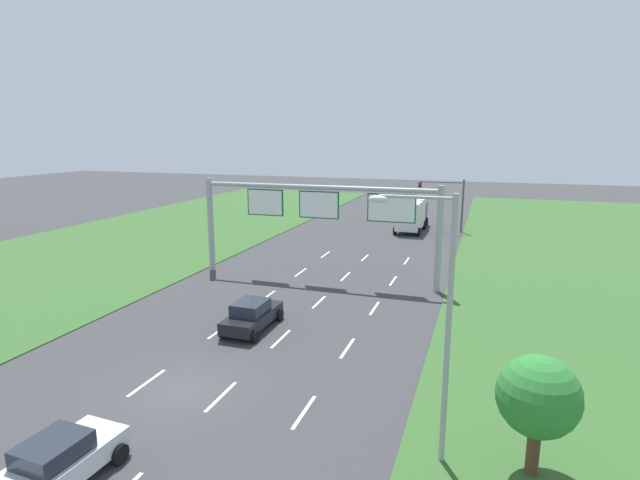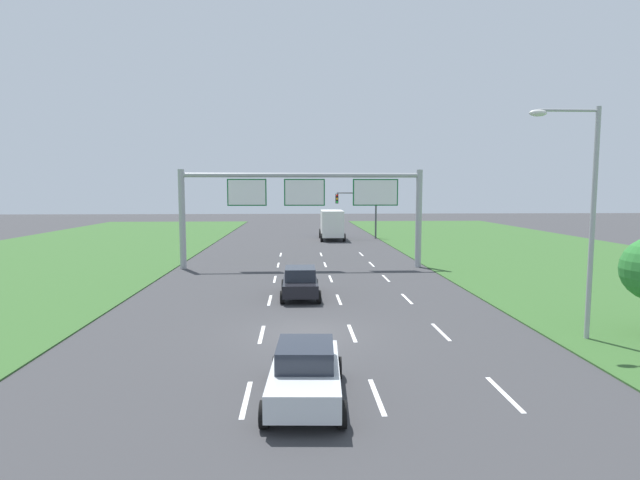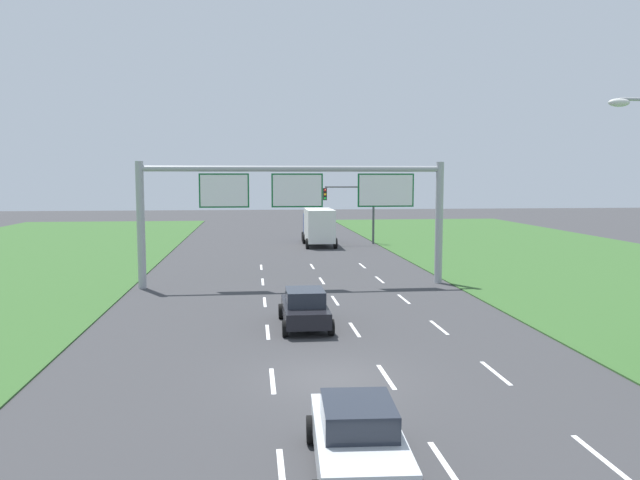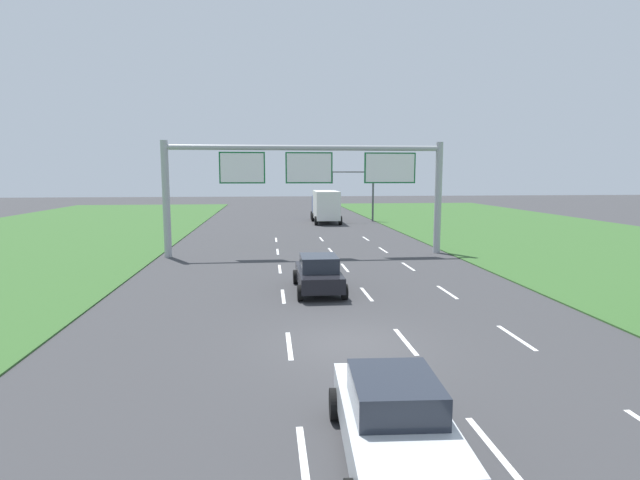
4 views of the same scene
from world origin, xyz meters
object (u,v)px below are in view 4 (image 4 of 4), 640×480
object	(u,v)px
sign_gantry	(310,175)
traffic_light_mast	(355,185)
car_near_red	(394,419)
box_truck	(325,205)
car_lead_silver	(319,273)

from	to	relation	value
sign_gantry	traffic_light_mast	bearing A→B (deg)	73.02
car_near_red	box_truck	distance (m)	43.91
car_lead_silver	box_truck	size ratio (longest dim) A/B	0.55
car_lead_silver	sign_gantry	bearing A→B (deg)	87.11
sign_gantry	car_lead_silver	bearing A→B (deg)	-92.70
traffic_light_mast	car_lead_silver	bearing A→B (deg)	-102.65
traffic_light_mast	box_truck	bearing A→B (deg)	-172.08
box_truck	traffic_light_mast	bearing A→B (deg)	8.70
car_near_red	box_truck	bearing A→B (deg)	88.06
box_truck	sign_gantry	distance (m)	21.56
car_near_red	car_lead_silver	distance (m)	12.86
sign_gantry	box_truck	bearing A→B (deg)	80.97
car_lead_silver	box_truck	xyz separation A→B (m)	(3.81, 30.88, 0.98)
box_truck	sign_gantry	size ratio (longest dim) A/B	0.45
car_lead_silver	sign_gantry	xyz separation A→B (m)	(0.46, 9.82, 4.14)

